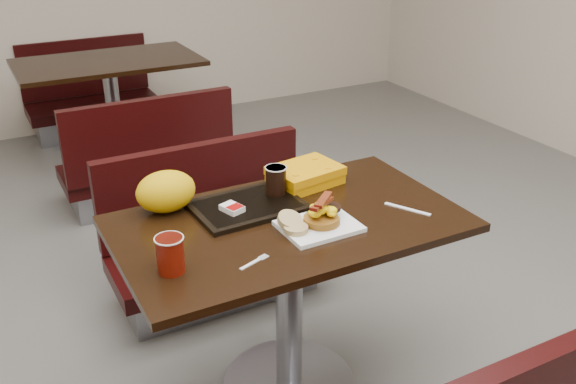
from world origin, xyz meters
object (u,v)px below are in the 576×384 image
pancake_stack (322,219)px  clamshell (305,175)px  coffee_cup_far (276,180)px  fork (250,264)px  bench_far_s (143,148)px  paper_bag (166,191)px  tray (247,206)px  hashbrown_sleeve_left (232,208)px  table_near (289,309)px  knife (407,209)px  table_far (114,113)px  bench_far_n (92,90)px  platter (319,226)px  coffee_cup_near (170,255)px  bench_near_n (218,232)px

pancake_stack → clamshell: size_ratio=0.48×
coffee_cup_far → fork: bearing=-126.5°
bench_far_s → clamshell: 1.72m
paper_bag → coffee_cup_far: bearing=-12.6°
tray → hashbrown_sleeve_left: size_ratio=4.97×
paper_bag → bench_far_s: bearing=77.9°
table_near → knife: knife is taller
hashbrown_sleeve_left → knife: bearing=-41.6°
knife → coffee_cup_far: bearing=-159.2°
table_far → pancake_stack: (0.07, -2.69, 0.40)m
fork → knife: (0.66, 0.07, 0.00)m
bench_far_n → platter: (0.06, -3.40, 0.40)m
bench_far_s → paper_bag: bearing=-102.1°
pancake_stack → tray: (-0.17, 0.24, -0.02)m
table_far → hashbrown_sleeve_left: hashbrown_sleeve_left is taller
hashbrown_sleeve_left → table_near: bearing=-55.6°
coffee_cup_near → hashbrown_sleeve_left: size_ratio=1.49×
table_near → paper_bag: 0.63m
hashbrown_sleeve_left → table_far: bearing=68.4°
tray → hashbrown_sleeve_left: (-0.07, -0.02, 0.02)m
bench_far_s → platter: (0.06, -2.00, 0.40)m
platter → knife: bearing=-5.3°
platter → hashbrown_sleeve_left: size_ratio=3.31×
bench_far_s → tray: tray is taller
fork → tray: (0.15, 0.35, 0.01)m
tray → paper_bag: paper_bag is taller
pancake_stack → fork: (-0.32, -0.11, -0.03)m
table_near → bench_far_s: size_ratio=1.20×
tray → coffee_cup_far: size_ratio=3.72×
platter → paper_bag: 0.56m
bench_far_n → coffee_cup_far: size_ratio=9.64×
coffee_cup_far → paper_bag: 0.40m
table_near → pancake_stack: size_ratio=9.57×
pancake_stack → paper_bag: 0.56m
platter → hashbrown_sleeve_left: bearing=134.0°
table_near → table_far: (0.00, 2.60, 0.00)m
coffee_cup_near → hashbrown_sleeve_left: coffee_cup_near is taller
bench_near_n → tray: 0.69m
table_far → table_near: bearing=-90.0°
coffee_cup_near → fork: size_ratio=1.01×
bench_near_n → hashbrown_sleeve_left: 0.73m
pancake_stack → bench_far_n: bearing=91.3°
coffee_cup_near → hashbrown_sleeve_left: (0.31, 0.25, -0.03)m
platter → tray: (-0.15, 0.25, 0.00)m
table_near → paper_bag: (-0.35, 0.27, 0.45)m
platter → tray: 0.29m
table_near → coffee_cup_near: bearing=-164.9°
bench_near_n → pancake_stack: bearing=-84.6°
tray → fork: bearing=-115.6°
bench_far_s → coffee_cup_near: bearing=-103.0°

